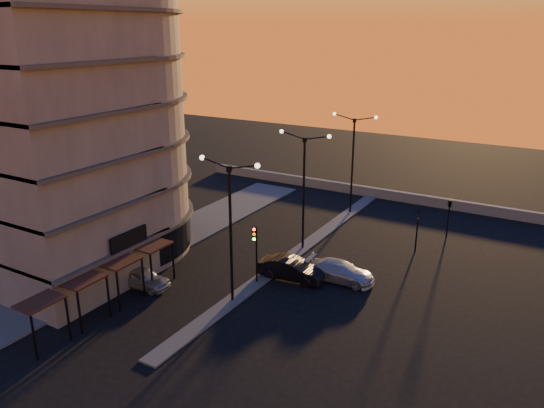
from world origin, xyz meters
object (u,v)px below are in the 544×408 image
(streetlamp_mid, at_px, (304,182))
(car_sedan, at_px, (291,269))
(car_wagon, at_px, (340,271))
(traffic_light_main, at_px, (255,245))
(car_hatchback, at_px, (142,278))

(streetlamp_mid, distance_m, car_sedan, 7.32)
(car_sedan, bearing_deg, car_wagon, -68.55)
(streetlamp_mid, relative_size, car_sedan, 2.00)
(traffic_light_main, bearing_deg, car_wagon, 34.99)
(traffic_light_main, distance_m, car_wagon, 6.31)
(car_sedan, height_order, car_wagon, car_sedan)
(streetlamp_mid, xyz_separation_m, traffic_light_main, (0.00, -7.13, -2.70))
(car_sedan, relative_size, car_wagon, 0.98)
(car_hatchback, bearing_deg, car_sedan, -57.53)
(car_hatchback, xyz_separation_m, car_sedan, (8.28, 6.24, 0.09))
(car_hatchback, height_order, car_wagon, car_wagon)
(car_sedan, bearing_deg, streetlamp_mid, 14.29)
(car_wagon, bearing_deg, streetlamp_mid, 50.76)
(car_sedan, bearing_deg, car_hatchback, 122.47)
(traffic_light_main, height_order, car_sedan, traffic_light_main)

